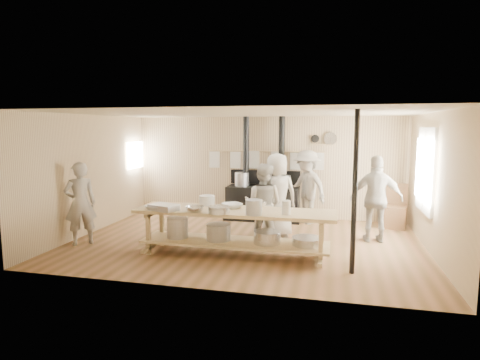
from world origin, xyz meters
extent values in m
plane|color=brown|center=(0.00, 0.00, 0.00)|extent=(7.00, 7.00, 0.00)
plane|color=tan|center=(0.00, 2.50, 1.30)|extent=(7.00, 0.00, 7.00)
plane|color=tan|center=(0.00, -2.50, 1.30)|extent=(7.00, 0.00, 7.00)
plane|color=tan|center=(-3.50, 0.00, 1.30)|extent=(0.00, 5.00, 5.00)
plane|color=tan|center=(3.50, 0.00, 1.30)|extent=(0.00, 5.00, 5.00)
plane|color=#C7B994|center=(0.00, 0.00, 2.60)|extent=(7.00, 7.00, 0.00)
cube|color=beige|center=(3.47, 0.60, 1.50)|extent=(0.06, 1.35, 1.65)
plane|color=white|center=(3.43, 0.60, 1.50)|extent=(0.00, 1.50, 1.50)
cube|color=beige|center=(3.42, 0.60, 1.50)|extent=(0.02, 0.03, 1.50)
plane|color=white|center=(-3.45, 2.00, 1.60)|extent=(0.00, 0.90, 0.90)
cube|color=black|center=(0.00, 2.10, 0.42)|extent=(1.80, 0.70, 0.85)
cube|color=black|center=(0.00, 2.10, 0.05)|extent=(1.90, 0.75, 0.10)
cube|color=black|center=(0.00, 2.40, 1.05)|extent=(1.80, 0.12, 0.35)
cylinder|color=black|center=(-0.45, 2.15, 1.73)|extent=(0.15, 0.15, 1.75)
cylinder|color=black|center=(0.45, 2.15, 1.73)|extent=(0.15, 0.15, 1.75)
cylinder|color=#B2B2B7|center=(-0.55, 2.10, 1.02)|extent=(0.36, 0.36, 0.34)
cylinder|color=gray|center=(0.55, 2.05, 1.00)|extent=(0.30, 0.30, 0.30)
cylinder|color=#9D8559|center=(0.00, 2.40, 1.72)|extent=(3.00, 0.04, 0.04)
cube|color=silver|center=(-1.35, 2.40, 1.50)|extent=(0.28, 0.01, 0.46)
cube|color=silver|center=(-0.81, 2.40, 1.50)|extent=(0.28, 0.01, 0.46)
cube|color=silver|center=(-0.27, 2.40, 1.50)|extent=(0.28, 0.01, 0.46)
cube|color=silver|center=(0.27, 2.40, 1.50)|extent=(0.28, 0.01, 0.46)
cube|color=silver|center=(0.81, 2.40, 1.50)|extent=(0.28, 0.01, 0.46)
cube|color=silver|center=(1.35, 2.40, 1.50)|extent=(0.28, 0.01, 0.46)
cube|color=#9D8559|center=(1.40, 2.42, 1.90)|extent=(0.50, 0.14, 0.03)
cylinder|color=black|center=(1.25, 2.44, 2.05)|extent=(0.20, 0.04, 0.20)
cylinder|color=silver|center=(1.62, 2.44, 2.05)|extent=(0.32, 0.03, 0.32)
cube|color=#9D8559|center=(0.00, -0.90, 0.82)|extent=(3.60, 0.90, 0.06)
cube|color=#9D8559|center=(0.00, -0.90, 0.25)|extent=(3.40, 0.80, 0.04)
cube|color=#9D8559|center=(0.00, -0.90, 0.20)|extent=(3.30, 0.06, 0.06)
cube|color=#9D8559|center=(-1.55, -1.20, 0.42)|extent=(0.07, 0.07, 0.85)
cube|color=#9D8559|center=(-1.55, -0.60, 0.42)|extent=(0.07, 0.07, 0.85)
cube|color=#9D8559|center=(1.55, -1.20, 0.42)|extent=(0.07, 0.07, 0.85)
cube|color=#9D8559|center=(1.55, -0.60, 0.42)|extent=(0.07, 0.07, 0.85)
cylinder|color=#B2B2B7|center=(-1.10, -0.90, 0.46)|extent=(0.40, 0.40, 0.38)
cylinder|color=gray|center=(-0.30, -0.90, 0.42)|extent=(0.44, 0.44, 0.30)
cylinder|color=silver|center=(0.60, -0.90, 0.38)|extent=(0.48, 0.48, 0.22)
cylinder|color=silver|center=(1.30, -0.90, 0.34)|extent=(0.52, 0.52, 0.14)
cylinder|color=black|center=(2.05, -1.35, 1.30)|extent=(0.08, 0.08, 2.60)
imported|color=#A9A296|center=(-3.15, -0.89, 0.83)|extent=(0.71, 0.70, 1.66)
imported|color=#A9A296|center=(0.38, -0.06, 0.81)|extent=(0.86, 0.71, 1.62)
imported|color=#A9A296|center=(0.56, 0.56, 0.90)|extent=(1.03, 0.87, 1.79)
imported|color=#A9A296|center=(2.58, 0.64, 0.89)|extent=(1.07, 0.51, 1.77)
imported|color=#A9A296|center=(1.10, 1.95, 0.89)|extent=(1.32, 1.24, 1.79)
cube|color=brown|center=(3.15, 1.95, 0.26)|extent=(0.57, 0.57, 0.51)
cube|color=brown|center=(3.20, 2.16, 0.74)|extent=(0.48, 0.15, 0.57)
imported|color=white|center=(-1.37, -1.23, 0.89)|extent=(0.41, 0.41, 0.08)
imported|color=silver|center=(-0.63, -1.23, 0.90)|extent=(0.43, 0.43, 0.10)
imported|color=white|center=(-0.08, -0.76, 0.89)|extent=(0.51, 0.51, 0.09)
imported|color=silver|center=(0.35, -0.57, 0.91)|extent=(0.41, 0.41, 0.11)
cube|color=#B2B2B7|center=(-1.22, -1.23, 0.90)|extent=(0.57, 0.47, 0.11)
cylinder|color=silver|center=(-0.19, -1.23, 0.91)|extent=(0.44, 0.44, 0.12)
cylinder|color=gray|center=(0.43, -1.23, 0.98)|extent=(0.34, 0.34, 0.26)
cylinder|color=white|center=(-0.62, -0.57, 0.94)|extent=(0.37, 0.37, 0.18)
cylinder|color=white|center=(0.95, -1.08, 0.97)|extent=(0.19, 0.19, 0.24)
camera|label=1|loc=(1.72, -7.77, 2.30)|focal=30.00mm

